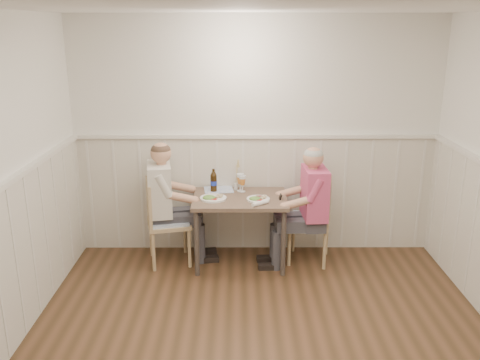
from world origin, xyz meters
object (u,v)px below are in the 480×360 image
at_px(man_in_pink, 310,216).
at_px(grass_vase, 236,176).
at_px(diner_cream, 165,212).
at_px(beer_bottle, 214,182).
at_px(chair_right, 315,218).
at_px(chair_left, 163,219).
at_px(dining_table, 240,206).

distance_m(man_in_pink, grass_vase, 0.91).
distance_m(diner_cream, grass_vase, 0.86).
bearing_deg(beer_bottle, man_in_pink, -13.30).
height_order(diner_cream, grass_vase, diner_cream).
height_order(chair_right, man_in_pink, man_in_pink).
bearing_deg(diner_cream, chair_left, -126.19).
bearing_deg(beer_bottle, dining_table, -34.02).
bearing_deg(chair_right, chair_left, -178.86).
xyz_separation_m(chair_left, grass_vase, (0.77, 0.23, 0.41)).
xyz_separation_m(dining_table, beer_bottle, (-0.28, 0.19, 0.21)).
xyz_separation_m(dining_table, chair_right, (0.80, 0.05, -0.15)).
bearing_deg(diner_cream, beer_bottle, 16.93).
distance_m(chair_right, man_in_pink, 0.13).
distance_m(chair_left, man_in_pink, 1.55).
bearing_deg(man_in_pink, grass_vase, 159.09).
height_order(dining_table, man_in_pink, man_in_pink).
relative_size(chair_left, grass_vase, 2.55).
height_order(dining_table, chair_right, chair_right).
bearing_deg(dining_table, man_in_pink, -3.82).
height_order(chair_left, grass_vase, grass_vase).
distance_m(chair_left, beer_bottle, 0.67).
xyz_separation_m(beer_bottle, grass_vase, (0.24, 0.06, 0.05)).
bearing_deg(diner_cream, man_in_pink, -3.08).
distance_m(chair_right, beer_bottle, 1.16).
relative_size(dining_table, chair_right, 1.06).
distance_m(dining_table, man_in_pink, 0.74).
distance_m(dining_table, diner_cream, 0.81).
bearing_deg(chair_left, grass_vase, 16.90).
relative_size(diner_cream, beer_bottle, 5.34).
bearing_deg(chair_left, chair_right, 1.14).
height_order(chair_left, diner_cream, diner_cream).
distance_m(chair_right, grass_vase, 0.97).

